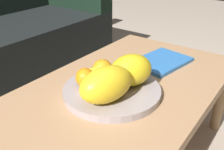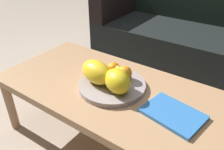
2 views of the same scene
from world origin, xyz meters
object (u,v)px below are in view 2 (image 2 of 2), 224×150
object	(u,v)px
melon_large_front	(97,72)
orange_front	(125,73)
coffee_table	(111,93)
banana_bunch	(118,73)
magazine	(173,114)
fruit_bowl	(112,85)
melon_smaller_beside	(117,81)
orange_left	(114,68)
couch	(197,40)

from	to	relation	value
melon_large_front	orange_front	distance (m)	0.15
coffee_table	banana_bunch	xyz separation A→B (m)	(0.00, 0.07, 0.09)
melon_large_front	orange_front	xyz separation A→B (m)	(0.11, 0.10, -0.02)
banana_bunch	magazine	bearing A→B (deg)	-15.11
magazine	fruit_bowl	bearing A→B (deg)	-173.67
melon_large_front	banana_bunch	world-z (taller)	melon_large_front
banana_bunch	fruit_bowl	bearing A→B (deg)	-83.23
melon_large_front	melon_smaller_beside	distance (m)	0.13
orange_left	magazine	bearing A→B (deg)	-15.13
couch	melon_smaller_beside	xyz separation A→B (m)	(-0.05, -1.14, 0.16)
melon_large_front	melon_smaller_beside	bearing A→B (deg)	-3.41
fruit_bowl	melon_large_front	size ratio (longest dim) A/B	1.81
melon_large_front	melon_smaller_beside	xyz separation A→B (m)	(0.13, -0.01, -0.00)
orange_front	couch	bearing A→B (deg)	85.60
couch	melon_large_front	bearing A→B (deg)	-99.28
melon_large_front	magazine	distance (m)	0.42
coffee_table	fruit_bowl	bearing A→B (deg)	-3.22
fruit_bowl	melon_smaller_beside	bearing A→B (deg)	-33.75
couch	melon_large_front	distance (m)	1.16
orange_front	coffee_table	bearing A→B (deg)	-122.06
couch	fruit_bowl	xyz separation A→B (m)	(-0.11, -1.10, 0.09)
magazine	orange_front	bearing A→B (deg)	173.97
coffee_table	banana_bunch	bearing A→B (deg)	89.51
fruit_bowl	magazine	size ratio (longest dim) A/B	1.38
banana_bunch	magazine	distance (m)	0.36
melon_large_front	magazine	size ratio (longest dim) A/B	0.76
coffee_table	banana_bunch	size ratio (longest dim) A/B	7.59
couch	melon_large_front	xyz separation A→B (m)	(-0.18, -1.13, 0.16)
melon_smaller_beside	orange_front	size ratio (longest dim) A/B	2.00
orange_front	banana_bunch	distance (m)	0.04
couch	melon_large_front	size ratio (longest dim) A/B	8.95
couch	orange_front	bearing A→B (deg)	-94.40
melon_large_front	orange_left	bearing A→B (deg)	76.79
couch	orange_left	xyz separation A→B (m)	(-0.16, -1.02, 0.14)
couch	orange_left	distance (m)	1.04
fruit_bowl	orange_left	bearing A→B (deg)	119.70
coffee_table	melon_smaller_beside	world-z (taller)	melon_smaller_beside
couch	orange_left	world-z (taller)	couch
couch	banana_bunch	size ratio (longest dim) A/B	10.67
fruit_bowl	melon_smaller_beside	size ratio (longest dim) A/B	2.24
orange_left	melon_large_front	bearing A→B (deg)	-103.21
magazine	melon_large_front	bearing A→B (deg)	-168.62
couch	magazine	size ratio (longest dim) A/B	6.80
coffee_table	fruit_bowl	xyz separation A→B (m)	(0.01, -0.00, 0.05)
melon_smaller_beside	banana_bunch	distance (m)	0.13
fruit_bowl	orange_front	size ratio (longest dim) A/B	4.47
orange_left	banana_bunch	bearing A→B (deg)	-15.24
fruit_bowl	orange_left	xyz separation A→B (m)	(-0.05, 0.08, 0.05)
fruit_bowl	melon_large_front	xyz separation A→B (m)	(-0.07, -0.03, 0.07)
melon_large_front	orange_left	size ratio (longest dim) A/B	2.77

